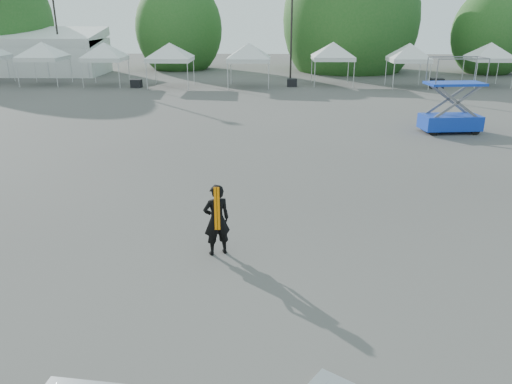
{
  "coord_description": "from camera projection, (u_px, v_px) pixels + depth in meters",
  "views": [
    {
      "loc": [
        1.24,
        -12.56,
        5.53
      ],
      "look_at": [
        0.91,
        -0.85,
        1.3
      ],
      "focal_mm": 35.0,
      "sensor_mm": 36.0,
      "label": 1
    }
  ],
  "objects": [
    {
      "name": "light_pole_west",
      "position": [
        54.0,
        9.0,
        44.2
      ],
      "size": [
        0.6,
        0.25,
        10.3
      ],
      "color": "black",
      "rests_on": "ground"
    },
    {
      "name": "crate_east",
      "position": [
        437.0,
        83.0,
        38.37
      ],
      "size": [
        1.01,
        0.82,
        0.74
      ],
      "primitive_type": "cube",
      "rotation": [
        0.0,
        0.0,
        -0.08
      ],
      "color": "black",
      "rests_on": "ground"
    },
    {
      "name": "tree_far_e",
      "position": [
        492.0,
        34.0,
        46.69
      ],
      "size": [
        3.84,
        3.84,
        5.84
      ],
      "color": "#382314",
      "rests_on": "ground"
    },
    {
      "name": "tree_mid_e",
      "position": [
        351.0,
        20.0,
        48.5
      ],
      "size": [
        5.12,
        5.12,
        7.79
      ],
      "color": "#382314",
      "rests_on": "ground"
    },
    {
      "name": "man",
      "position": [
        217.0,
        220.0,
        11.84
      ],
      "size": [
        0.76,
        0.64,
        1.77
      ],
      "rotation": [
        0.0,
        0.0,
        3.54
      ],
      "color": "black",
      "rests_on": "ground"
    },
    {
      "name": "tent_b",
      "position": [
        42.0,
        45.0,
        39.28
      ],
      "size": [
        4.57,
        4.57,
        3.88
      ],
      "color": "silver",
      "rests_on": "ground"
    },
    {
      "name": "tent_f",
      "position": [
        333.0,
        45.0,
        39.28
      ],
      "size": [
        4.56,
        4.56,
        3.88
      ],
      "color": "silver",
      "rests_on": "ground"
    },
    {
      "name": "crate_west",
      "position": [
        136.0,
        84.0,
        38.74
      ],
      "size": [
        0.86,
        0.71,
        0.61
      ],
      "primitive_type": "cube",
      "rotation": [
        0.0,
        0.0,
        -0.13
      ],
      "color": "black",
      "rests_on": "ground"
    },
    {
      "name": "light_pole_east",
      "position": [
        292.0,
        12.0,
        41.85
      ],
      "size": [
        0.6,
        0.25,
        9.8
      ],
      "color": "black",
      "rests_on": "ground"
    },
    {
      "name": "tree_mid_w",
      "position": [
        179.0,
        29.0,
        50.2
      ],
      "size": [
        4.16,
        4.16,
        6.33
      ],
      "color": "#382314",
      "rests_on": "ground"
    },
    {
      "name": "tent_g",
      "position": [
        410.0,
        47.0,
        37.92
      ],
      "size": [
        4.08,
        4.08,
        3.88
      ],
      "color": "silver",
      "rests_on": "ground"
    },
    {
      "name": "tent_h",
      "position": [
        491.0,
        46.0,
        38.64
      ],
      "size": [
        4.23,
        4.23,
        3.88
      ],
      "color": "silver",
      "rests_on": "ground"
    },
    {
      "name": "tent_e",
      "position": [
        249.0,
        46.0,
        38.11
      ],
      "size": [
        4.62,
        4.62,
        3.88
      ],
      "color": "silver",
      "rests_on": "ground"
    },
    {
      "name": "tent_c",
      "position": [
        104.0,
        46.0,
        38.78
      ],
      "size": [
        4.32,
        4.32,
        3.88
      ],
      "color": "silver",
      "rests_on": "ground"
    },
    {
      "name": "scissor_lift",
      "position": [
        453.0,
        95.0,
        23.74
      ],
      "size": [
        2.89,
        1.66,
        3.56
      ],
      "rotation": [
        0.0,
        0.0,
        0.11
      ],
      "color": "#0C30A5",
      "rests_on": "ground"
    },
    {
      "name": "ground",
      "position": [
        224.0,
        226.0,
        13.72
      ],
      "size": [
        120.0,
        120.0,
        0.0
      ],
      "primitive_type": "plane",
      "color": "#474442",
      "rests_on": "ground"
    },
    {
      "name": "crate_mid",
      "position": [
        292.0,
        83.0,
        39.2
      ],
      "size": [
        0.78,
        0.61,
        0.6
      ],
      "primitive_type": "cube",
      "rotation": [
        0.0,
        0.0,
        -0.02
      ],
      "color": "black",
      "rests_on": "ground"
    },
    {
      "name": "tent_d",
      "position": [
        169.0,
        46.0,
        38.29
      ],
      "size": [
        4.7,
        4.7,
        3.88
      ],
      "color": "silver",
      "rests_on": "ground"
    },
    {
      "name": "marquee",
      "position": [
        22.0,
        53.0,
        46.53
      ],
      "size": [
        15.0,
        6.25,
        4.23
      ],
      "color": "silver",
      "rests_on": "ground"
    }
  ]
}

